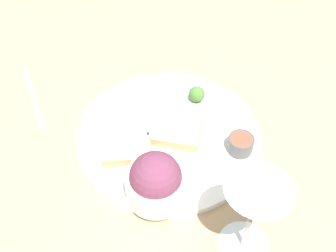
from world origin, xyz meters
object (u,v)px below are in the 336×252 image
at_px(wine_glass, 254,207).
at_px(sauce_ramekin, 241,144).
at_px(salad_bowl, 156,181).
at_px(cheese_toast_near, 175,129).
at_px(cheese_toast_far, 127,147).
at_px(fork, 33,98).

bearing_deg(wine_glass, sauce_ramekin, 63.61).
bearing_deg(sauce_ramekin, wine_glass, -116.39).
bearing_deg(salad_bowl, cheese_toast_near, 54.02).
bearing_deg(cheese_toast_near, wine_glass, -86.55).
distance_m(cheese_toast_near, wine_glass, 0.25).
height_order(cheese_toast_near, cheese_toast_far, same).
relative_size(sauce_ramekin, fork, 0.25).
bearing_deg(fork, wine_glass, -61.59).
bearing_deg(cheese_toast_near, fork, 137.37).
bearing_deg(wine_glass, cheese_toast_near, 93.45).
bearing_deg(cheese_toast_far, wine_glass, -64.71).
bearing_deg(cheese_toast_near, sauce_ramekin, -40.18).
bearing_deg(salad_bowl, cheese_toast_far, 98.49).
distance_m(cheese_toast_far, wine_glass, 0.27).
xyz_separation_m(cheese_toast_far, fork, (-0.13, 0.21, -0.02)).
height_order(cheese_toast_far, wine_glass, wine_glass).
height_order(salad_bowl, cheese_toast_near, salad_bowl).
distance_m(salad_bowl, cheese_toast_near, 0.14).
bearing_deg(sauce_ramekin, cheese_toast_near, 139.82).
relative_size(salad_bowl, fork, 0.52).
bearing_deg(cheese_toast_far, sauce_ramekin, -21.17).
relative_size(cheese_toast_near, wine_glass, 0.77).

